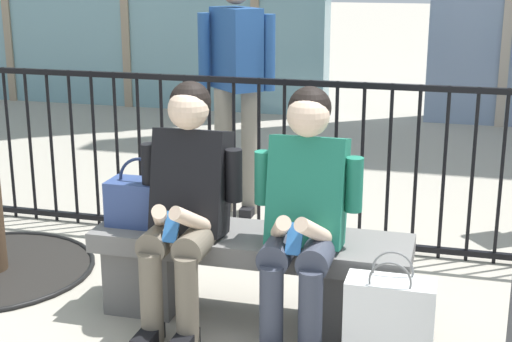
{
  "coord_description": "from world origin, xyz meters",
  "views": [
    {
      "loc": [
        0.96,
        -3.42,
        1.77
      ],
      "look_at": [
        0.0,
        0.1,
        0.75
      ],
      "focal_mm": 52.96,
      "sensor_mm": 36.0,
      "label": 1
    }
  ],
  "objects_px": {
    "seated_person_companion": "(304,209)",
    "handbag_on_bench": "(142,201)",
    "seated_person_with_phone": "(186,199)",
    "shopping_bag": "(389,324)",
    "stone_bench": "(251,267)",
    "bystander_at_railing": "(236,75)"
  },
  "relations": [
    {
      "from": "seated_person_with_phone",
      "to": "bystander_at_railing",
      "type": "bearing_deg",
      "value": 98.54
    },
    {
      "from": "bystander_at_railing",
      "to": "seated_person_with_phone",
      "type": "bearing_deg",
      "value": -81.46
    },
    {
      "from": "stone_bench",
      "to": "shopping_bag",
      "type": "xyz_separation_m",
      "value": [
        0.73,
        -0.34,
        -0.05
      ]
    },
    {
      "from": "bystander_at_railing",
      "to": "stone_bench",
      "type": "bearing_deg",
      "value": -70.97
    },
    {
      "from": "seated_person_companion",
      "to": "handbag_on_bench",
      "type": "bearing_deg",
      "value": 172.27
    },
    {
      "from": "seated_person_companion",
      "to": "shopping_bag",
      "type": "relative_size",
      "value": 2.25
    },
    {
      "from": "stone_bench",
      "to": "seated_person_companion",
      "type": "distance_m",
      "value": 0.5
    },
    {
      "from": "handbag_on_bench",
      "to": "shopping_bag",
      "type": "height_order",
      "value": "handbag_on_bench"
    },
    {
      "from": "handbag_on_bench",
      "to": "bystander_at_railing",
      "type": "distance_m",
      "value": 1.67
    },
    {
      "from": "stone_bench",
      "to": "shopping_bag",
      "type": "bearing_deg",
      "value": -24.81
    },
    {
      "from": "stone_bench",
      "to": "seated_person_with_phone",
      "type": "height_order",
      "value": "seated_person_with_phone"
    },
    {
      "from": "seated_person_with_phone",
      "to": "bystander_at_railing",
      "type": "distance_m",
      "value": 1.79
    },
    {
      "from": "seated_person_with_phone",
      "to": "handbag_on_bench",
      "type": "height_order",
      "value": "seated_person_with_phone"
    },
    {
      "from": "seated_person_with_phone",
      "to": "seated_person_companion",
      "type": "xyz_separation_m",
      "value": [
        0.59,
        0.0,
        0.0
      ]
    },
    {
      "from": "seated_person_with_phone",
      "to": "shopping_bag",
      "type": "relative_size",
      "value": 2.25
    },
    {
      "from": "stone_bench",
      "to": "seated_person_with_phone",
      "type": "bearing_deg",
      "value": -156.34
    },
    {
      "from": "seated_person_companion",
      "to": "shopping_bag",
      "type": "bearing_deg",
      "value": -25.57
    },
    {
      "from": "seated_person_companion",
      "to": "handbag_on_bench",
      "type": "distance_m",
      "value": 0.88
    },
    {
      "from": "seated_person_companion",
      "to": "seated_person_with_phone",
      "type": "bearing_deg",
      "value": 180.0
    },
    {
      "from": "seated_person_with_phone",
      "to": "seated_person_companion",
      "type": "height_order",
      "value": "same"
    },
    {
      "from": "stone_bench",
      "to": "seated_person_companion",
      "type": "xyz_separation_m",
      "value": [
        0.29,
        -0.13,
        0.38
      ]
    },
    {
      "from": "shopping_bag",
      "to": "bystander_at_railing",
      "type": "relative_size",
      "value": 0.32
    }
  ]
}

